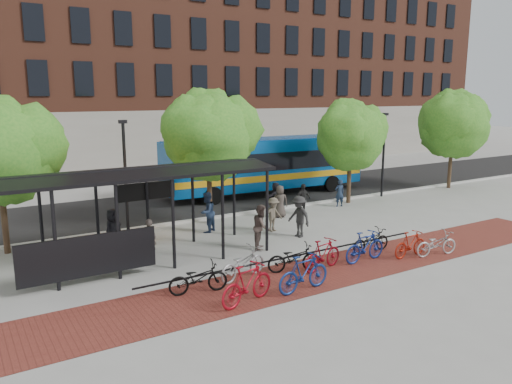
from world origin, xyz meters
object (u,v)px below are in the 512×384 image
bike_5 (323,254)px  bike_8 (371,241)px  pedestrian_1 (149,238)px  bus_shelter (129,184)px  bike_10 (436,244)px  lamp_post_right (384,152)px  pedestrian_0 (113,230)px  pedestrian_6 (280,201)px  lamp_post_left (125,174)px  pedestrian_4 (303,199)px  bike_0 (198,278)px  tree_c (351,133)px  pedestrian_9 (299,217)px  pedestrian_5 (276,197)px  tree_b (210,132)px  pedestrian_7 (339,193)px  bus (265,162)px  bike_2 (243,264)px  bike_3 (304,273)px  pedestrian_8 (261,227)px  bike_4 (294,258)px  bike_7 (365,246)px  pedestrian_2 (207,212)px  tree_d (454,121)px  tree_a (0,147)px

bike_5 → bike_8: bike_5 is taller
pedestrian_1 → bus_shelter: bearing=38.4°
bike_10 → pedestrian_1: size_ratio=1.22×
lamp_post_right → pedestrian_0: lamp_post_right is taller
bike_10 → pedestrian_6: bearing=21.8°
lamp_post_left → pedestrian_4: (8.98, -1.20, -1.93)m
lamp_post_right → bike_0: bearing=-153.7°
tree_c → pedestrian_9: size_ratio=3.20×
lamp_post_left → pedestrian_5: size_ratio=3.27×
tree_b → pedestrian_7: 8.64m
tree_c → bus: bearing=120.7°
tree_b → bike_2: 8.75m
tree_b → bike_5: 9.05m
bike_3 → bike_10: size_ratio=1.10×
bike_2 → bike_5: bearing=-120.3°
bus → pedestrian_8: size_ratio=7.18×
lamp_post_left → pedestrian_5: lamp_post_left is taller
tree_b → bike_4: tree_b is taller
bike_7 → pedestrian_4: 7.78m
bike_0 → bike_2: bearing=-68.1°
bike_2 → bike_4: (1.89, -0.36, -0.03)m
tree_c → bike_3: (-10.40, -9.40, -3.44)m
bike_7 → bike_4: bearing=77.1°
tree_b → bike_10: bearing=-60.7°
pedestrian_2 → pedestrian_9: (3.12, -2.83, -0.01)m
pedestrian_5 → lamp_post_left: bearing=-16.1°
bike_10 → pedestrian_0: bearing=66.7°
lamp_post_right → pedestrian_9: lamp_post_right is taller
bike_0 → bike_3: 3.37m
tree_b → bike_5: (0.38, -8.17, -3.88)m
pedestrian_1 → pedestrian_5: (8.53, 3.93, 0.02)m
lamp_post_left → lamp_post_right: 16.00m
pedestrian_1 → pedestrian_4: size_ratio=0.94×
lamp_post_right → pedestrian_4: bearing=-170.3°
bike_4 → bike_10: bearing=-86.9°
tree_d → pedestrian_7: bearing=-177.0°
tree_b → pedestrian_7: size_ratio=4.24×
bike_0 → bike_3: bike_3 is taller
bike_0 → pedestrian_8: size_ratio=1.04×
tree_b → pedestrian_5: (4.11, 0.45, -3.68)m
bike_7 → bike_8: bearing=-57.1°
tree_a → tree_b: 9.01m
bike_10 → pedestrian_5: (-1.08, 9.69, 0.29)m
bike_3 → pedestrian_8: size_ratio=1.11×
bike_5 → pedestrian_8: (-0.52, 3.32, 0.34)m
bike_0 → pedestrian_4: 11.49m
bike_0 → bike_2: (1.85, 0.37, 0.04)m
pedestrian_6 → lamp_post_right: bearing=-148.8°
bike_0 → pedestrian_1: size_ratio=1.25×
bike_3 → bike_10: bike_3 is taller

